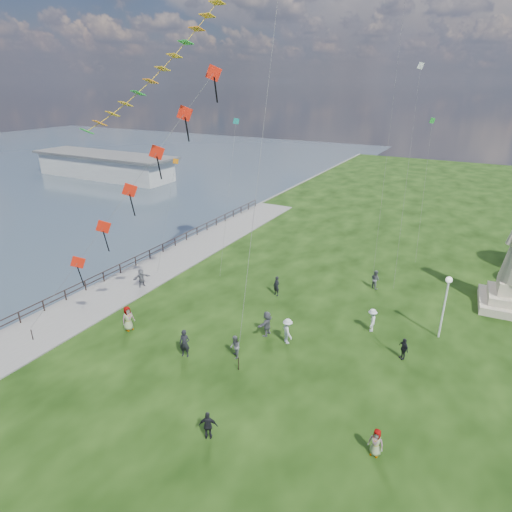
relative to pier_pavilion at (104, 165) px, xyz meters
The scene contains 17 objects.
waterfront 49.44m from the pier_pavilion, 41.92° to the right, with size 200.00×200.00×1.51m.
pier_pavilion is the anchor object (origin of this frame).
lamppost 69.33m from the pier_pavilion, 24.92° to the right, with size 0.43×0.43×4.61m.
person_0 62.67m from the pier_pavilion, 38.96° to the right, with size 0.69×0.45×1.89m, color black.
person_1 64.13m from the pier_pavilion, 36.35° to the right, with size 0.76×0.47×1.57m, color #595960.
person_2 64.19m from the pier_pavilion, 32.91° to the right, with size 1.17×0.61×1.82m, color silver.
person_3 69.89m from the pier_pavilion, 39.45° to the right, with size 0.93×0.48×1.58m, color black.
person_4 74.17m from the pier_pavilion, 34.00° to the right, with size 0.72×0.44×1.48m, color #595960.
person_5 51.46m from the pier_pavilion, 40.10° to the right, with size 1.50×0.65×1.61m, color #595960.
person_6 57.94m from the pier_pavilion, 29.97° to the right, with size 0.62×0.41×1.69m, color black.
person_7 61.76m from the pier_pavilion, 22.58° to the right, with size 0.80×0.49×1.64m, color #595960.
person_8 66.07m from the pier_pavilion, 27.66° to the right, with size 1.12×0.58×1.73m, color silver.
person_9 69.46m from the pier_pavilion, 28.34° to the right, with size 0.87×0.45×1.49m, color black.
person_10 58.09m from the pier_pavilion, 41.87° to the right, with size 0.90×0.55×1.83m, color #595960.
person_11 62.69m from the pier_pavilion, 33.58° to the right, with size 1.70×0.73×1.83m, color #595960.
red_kite_train 58.81m from the pier_pavilion, 40.04° to the right, with size 10.03×9.35×17.47m.
small_kites 59.10m from the pier_pavilion, 20.25° to the right, with size 32.13×18.98×27.38m.
Camera 1 is at (11.80, -15.60, 16.49)m, focal length 30.00 mm.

